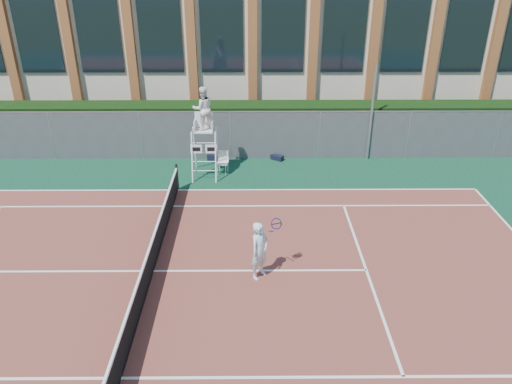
{
  "coord_description": "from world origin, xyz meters",
  "views": [
    {
      "loc": [
        3.0,
        -12.32,
        8.81
      ],
      "look_at": [
        3.11,
        3.0,
        1.17
      ],
      "focal_mm": 35.0,
      "sensor_mm": 36.0,
      "label": 1
    }
  ],
  "objects_px": {
    "steel_pole": "(372,114)",
    "tennis_player": "(260,250)",
    "umpire_chair": "(203,111)",
    "plastic_chair": "(223,160)"
  },
  "relations": [
    {
      "from": "umpire_chair",
      "to": "tennis_player",
      "type": "bearing_deg",
      "value": -73.42
    },
    {
      "from": "plastic_chair",
      "to": "umpire_chair",
      "type": "bearing_deg",
      "value": -166.88
    },
    {
      "from": "umpire_chair",
      "to": "plastic_chair",
      "type": "bearing_deg",
      "value": 13.12
    },
    {
      "from": "steel_pole",
      "to": "umpire_chair",
      "type": "distance_m",
      "value": 7.42
    },
    {
      "from": "steel_pole",
      "to": "umpire_chair",
      "type": "xyz_separation_m",
      "value": [
        -7.2,
        -1.65,
        0.65
      ]
    },
    {
      "from": "umpire_chair",
      "to": "plastic_chair",
      "type": "height_order",
      "value": "umpire_chair"
    },
    {
      "from": "umpire_chair",
      "to": "plastic_chair",
      "type": "relative_size",
      "value": 3.92
    },
    {
      "from": "umpire_chair",
      "to": "tennis_player",
      "type": "relative_size",
      "value": 2.12
    },
    {
      "from": "steel_pole",
      "to": "tennis_player",
      "type": "distance_m",
      "value": 10.36
    },
    {
      "from": "steel_pole",
      "to": "tennis_player",
      "type": "height_order",
      "value": "steel_pole"
    }
  ]
}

